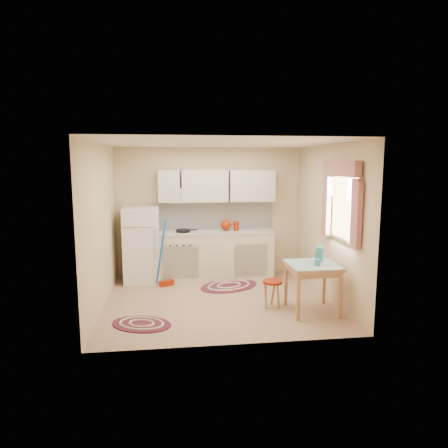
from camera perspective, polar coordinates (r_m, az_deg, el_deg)
The scene contains 14 objects.
room_shell at distance 6.47m, azimuth 0.39°, elevation 3.37°, with size 3.64×3.60×2.52m.
fridge at distance 7.56m, azimuth -11.65°, elevation -2.92°, with size 0.65×0.60×1.40m, color white.
broom at distance 7.22m, azimuth -8.30°, elevation -4.19°, with size 0.28×0.12×1.20m, color #1B57AB, non-canonical shape.
base_cabinets at distance 7.68m, azimuth -1.54°, elevation -4.55°, with size 2.25×0.60×0.88m, color beige.
countertop at distance 7.59m, azimuth -1.56°, elevation -1.17°, with size 2.27×0.62×0.04m, color #B4B1AA.
frying_pan at distance 7.50m, azimuth -5.87°, elevation -0.98°, with size 0.26×0.26×0.05m, color black.
red_kettle at distance 7.60m, azimuth 0.25°, elevation -0.19°, with size 0.21×0.19×0.21m, color maroon, non-canonical shape.
red_canister at distance 7.63m, azimuth 1.76°, elevation -0.36°, with size 0.10×0.10×0.16m, color maroon.
table at distance 6.13m, azimuth 12.46°, elevation -8.92°, with size 0.72×0.72×0.72m, color tan.
stool at distance 6.25m, azimuth 6.92°, elevation -9.89°, with size 0.31×0.31×0.42m, color maroon.
coffee_pot at distance 6.16m, azimuth 13.48°, elevation -3.95°, with size 0.15×0.13×0.31m, color teal, non-canonical shape.
mug at distance 5.94m, azimuth 13.20°, elevation -5.41°, with size 0.09×0.09×0.10m, color teal.
rug_center at distance 7.27m, azimuth 0.72°, elevation -8.83°, with size 1.10×0.73×0.02m, color maroon, non-canonical shape.
rug_left at distance 5.75m, azimuth -11.70°, elevation -13.82°, with size 0.85×0.57×0.02m, color maroon, non-canonical shape.
Camera 1 is at (-0.70, -6.14, 2.18)m, focal length 32.00 mm.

